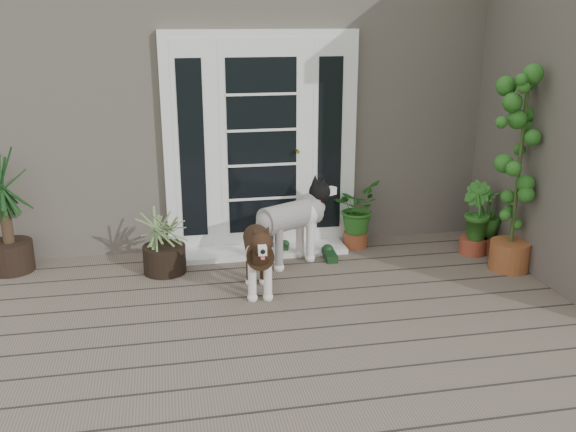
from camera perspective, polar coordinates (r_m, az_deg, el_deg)
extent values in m
cube|color=#6B5B4C|center=(4.69, 4.47, -12.32)|extent=(6.20, 4.60, 0.12)
cube|color=#665E54|center=(8.29, -3.23, 11.62)|extent=(7.40, 4.00, 3.10)
cube|color=white|center=(6.30, -2.39, 6.53)|extent=(1.90, 0.14, 2.15)
cube|color=white|center=(6.40, -2.00, -3.09)|extent=(1.60, 0.40, 0.05)
imported|color=#1C5D1A|center=(6.51, 6.11, -0.21)|extent=(0.67, 0.67, 0.61)
imported|color=#1A5C1B|center=(6.57, 16.31, -1.10)|extent=(0.39, 0.39, 0.51)
imported|color=#1B6020|center=(6.69, 17.32, -0.98)|extent=(0.42, 0.42, 0.49)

